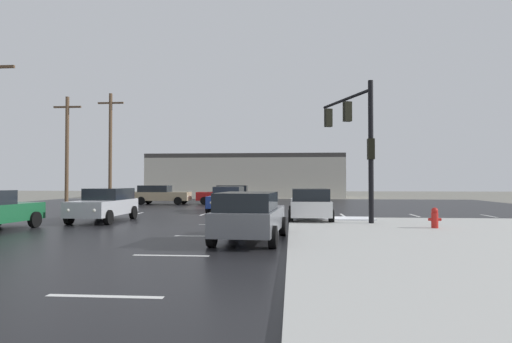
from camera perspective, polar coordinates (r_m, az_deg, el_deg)
ground_plane at (r=25.33m, az=-2.41°, el=-5.69°), size 120.00×120.00×0.00m
road_asphalt at (r=25.33m, az=-2.41°, el=-5.67°), size 44.00×44.00×0.02m
snow_strip_curbside at (r=21.22m, az=9.82°, el=-6.07°), size 4.00×1.60×0.06m
lane_markings at (r=23.84m, az=0.07°, el=-5.91°), size 36.15×36.15×0.01m
traffic_signal_mast at (r=20.64m, az=13.00°, el=5.11°), size 1.85×4.66×6.18m
fire_hydrant at (r=18.23m, az=22.39°, el=-5.63°), size 0.48×0.26×0.79m
strip_building_background at (r=53.59m, az=-1.23°, el=-0.60°), size 23.23×8.00×5.17m
sedan_silver at (r=22.21m, az=-19.18°, el=-4.04°), size 2.04×4.55×1.58m
sedan_red at (r=36.41m, az=-3.89°, el=-3.00°), size 4.58×2.12×1.58m
sedan_blue at (r=27.64m, az=-3.74°, el=-3.55°), size 2.09×4.57×1.58m
sedan_grey at (r=13.97m, az=-0.83°, el=-5.77°), size 2.27×4.63×1.58m
sedan_tan at (r=37.10m, az=-12.38°, el=-2.94°), size 4.54×2.03×1.58m
sedan_white at (r=20.98m, az=7.07°, el=-4.26°), size 2.03×4.54×1.58m
utility_pole_far at (r=36.99m, az=-23.55°, el=2.76°), size 2.20×0.28×8.55m
utility_pole_distant at (r=38.54m, az=-18.56°, el=3.16°), size 2.20×0.28×9.34m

